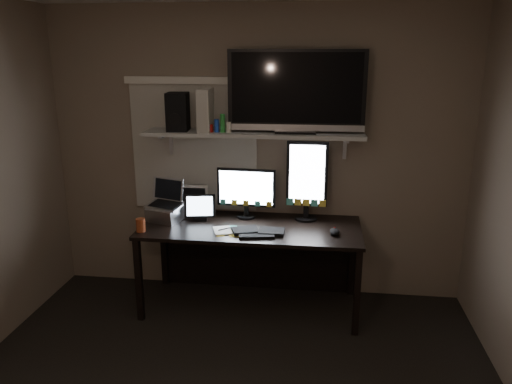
% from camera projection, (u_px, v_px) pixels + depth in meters
% --- Properties ---
extents(back_wall, '(3.60, 0.00, 3.60)m').
position_uv_depth(back_wall, '(257.00, 155.00, 4.32)').
color(back_wall, '#7C6A59').
rests_on(back_wall, floor).
extents(window_blinds, '(1.10, 0.02, 1.10)m').
position_uv_depth(window_blinds, '(194.00, 148.00, 4.36)').
color(window_blinds, '#BAB6A7').
rests_on(window_blinds, back_wall).
extents(desk, '(1.80, 0.75, 0.73)m').
position_uv_depth(desk, '(253.00, 241.00, 4.27)').
color(desk, black).
rests_on(desk, floor).
extents(wall_shelf, '(1.80, 0.35, 0.03)m').
position_uv_depth(wall_shelf, '(254.00, 133.00, 4.09)').
color(wall_shelf, '#ADAEA9').
rests_on(wall_shelf, back_wall).
extents(monitor_landscape, '(0.50, 0.08, 0.44)m').
position_uv_depth(monitor_landscape, '(246.00, 193.00, 4.25)').
color(monitor_landscape, black).
rests_on(monitor_landscape, desk).
extents(monitor_portrait, '(0.35, 0.08, 0.69)m').
position_uv_depth(monitor_portrait, '(307.00, 180.00, 4.17)').
color(monitor_portrait, black).
rests_on(monitor_portrait, desk).
extents(keyboard, '(0.44, 0.24, 0.03)m').
position_uv_depth(keyboard, '(258.00, 231.00, 3.95)').
color(keyboard, black).
rests_on(keyboard, desk).
extents(mouse, '(0.08, 0.12, 0.04)m').
position_uv_depth(mouse, '(335.00, 232.00, 3.91)').
color(mouse, black).
rests_on(mouse, desk).
extents(notepad, '(0.19, 0.22, 0.01)m').
position_uv_depth(notepad, '(223.00, 231.00, 3.98)').
color(notepad, white).
rests_on(notepad, desk).
extents(tablet, '(0.28, 0.15, 0.23)m').
position_uv_depth(tablet, '(200.00, 207.00, 4.21)').
color(tablet, black).
rests_on(tablet, desk).
extents(file_sorter, '(0.20, 0.09, 0.26)m').
position_uv_depth(file_sorter, '(195.00, 200.00, 4.38)').
color(file_sorter, black).
rests_on(file_sorter, desk).
extents(laptop, '(0.36, 0.33, 0.34)m').
position_uv_depth(laptop, '(165.00, 201.00, 4.19)').
color(laptop, '#B8B8BD').
rests_on(laptop, desk).
extents(cup, '(0.08, 0.08, 0.11)m').
position_uv_depth(cup, '(141.00, 225.00, 3.96)').
color(cup, maroon).
rests_on(cup, desk).
extents(sticky_notes, '(0.32, 0.26, 0.00)m').
position_uv_depth(sticky_notes, '(227.00, 231.00, 3.99)').
color(sticky_notes, gold).
rests_on(sticky_notes, desk).
extents(tv, '(1.10, 0.22, 0.65)m').
position_uv_depth(tv, '(296.00, 92.00, 3.95)').
color(tv, black).
rests_on(tv, wall_shelf).
extents(game_console, '(0.10, 0.29, 0.34)m').
position_uv_depth(game_console, '(206.00, 110.00, 4.09)').
color(game_console, silver).
rests_on(game_console, wall_shelf).
extents(speaker, '(0.19, 0.22, 0.31)m').
position_uv_depth(speaker, '(178.00, 112.00, 4.10)').
color(speaker, black).
rests_on(speaker, wall_shelf).
extents(bottles, '(0.25, 0.09, 0.16)m').
position_uv_depth(bottles, '(220.00, 123.00, 4.04)').
color(bottles, '#A50F0C').
rests_on(bottles, wall_shelf).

